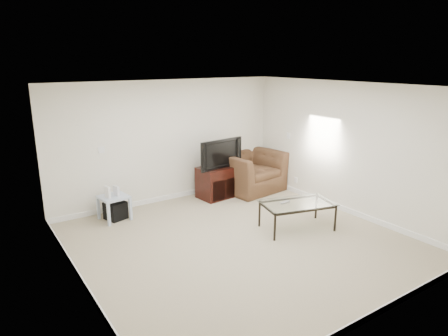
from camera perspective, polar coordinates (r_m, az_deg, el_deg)
floor at (r=6.65m, az=2.22°, el=-10.42°), size 5.00×5.00×0.00m
ceiling at (r=6.01m, az=2.47°, el=11.60°), size 5.00×5.00×0.00m
wall_back at (r=8.31m, az=-7.90°, el=3.78°), size 5.00×0.02×2.50m
wall_left at (r=5.21m, az=-20.53°, el=-3.99°), size 0.02×5.00×2.50m
wall_right at (r=7.91m, az=17.13°, el=2.67°), size 0.02×5.00×2.50m
plate_back at (r=7.80m, az=-17.12°, el=2.50°), size 0.12×0.02×0.12m
plate_right_switch at (r=8.97m, az=9.18°, el=4.57°), size 0.02×0.09×0.13m
plate_right_outlet at (r=8.99m, az=10.23°, el=-1.70°), size 0.02×0.08×0.12m
tv_stand at (r=8.58m, az=-0.95°, el=-2.01°), size 0.86×0.64×0.67m
dvd_player at (r=8.49m, az=-0.76°, el=-0.64°), size 0.48×0.36×0.06m
television at (r=8.39m, az=-0.82°, el=2.15°), size 1.02×0.32×0.62m
side_table at (r=7.69m, az=-15.40°, el=-5.49°), size 0.54×0.54×0.46m
subwoofer at (r=7.74m, az=-15.24°, el=-5.87°), size 0.42×0.42×0.33m
game_console at (r=7.52m, az=-16.29°, el=-3.33°), size 0.07×0.16×0.21m
game_case at (r=7.59m, az=-15.11°, el=-3.18°), size 0.08×0.14×0.18m
recliner at (r=9.00m, az=3.74°, el=0.45°), size 1.44×1.04×1.17m
coffee_table at (r=7.13m, az=10.38°, el=-6.72°), size 1.38×1.00×0.49m
remote at (r=6.99m, az=8.71°, el=-4.86°), size 0.20×0.07×0.02m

